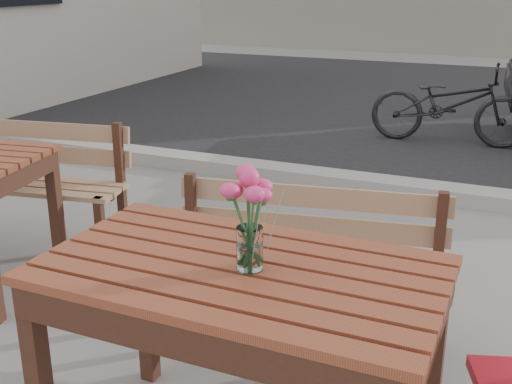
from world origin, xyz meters
TOP-DOWN VIEW (x-y plane):
  - street at (0.00, 5.06)m, footprint 30.00×8.12m
  - main_table at (0.01, -0.19)m, footprint 1.29×0.76m
  - main_bench at (-0.06, 0.70)m, footprint 1.32×0.59m
  - main_vase at (0.05, -0.20)m, footprint 0.18×0.18m
  - second_bench at (-2.09, 1.11)m, footprint 1.40×0.61m
  - bicycle at (0.05, 4.83)m, footprint 1.59×0.61m

SIDE VIEW (x-z plane):
  - street at x=0.00m, z-range -0.03..0.09m
  - bicycle at x=0.05m, z-range 0.00..0.83m
  - main_bench at x=-0.06m, z-range 0.08..0.88m
  - second_bench at x=-2.09m, z-range 0.09..0.93m
  - main_table at x=0.01m, z-range 0.27..1.06m
  - main_vase at x=0.05m, z-range 0.83..1.17m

